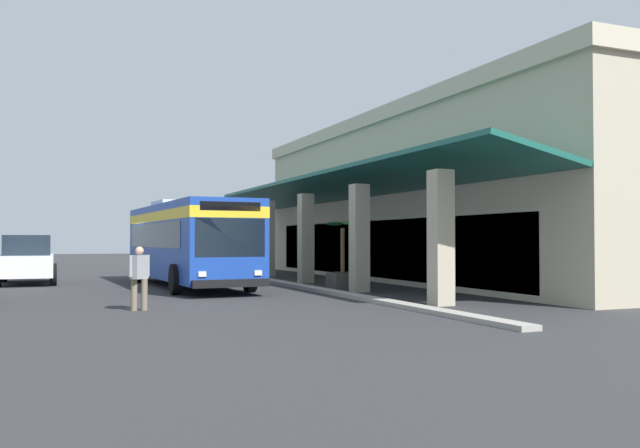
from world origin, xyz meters
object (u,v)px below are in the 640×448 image
at_px(pedestrian, 139,275).
at_px(potted_palm, 343,274).
at_px(transit_bus, 187,238).
at_px(parked_suv_white, 28,259).

bearing_deg(pedestrian, potted_palm, 122.50).
bearing_deg(transit_bus, potted_palm, 57.66).
bearing_deg(pedestrian, transit_bus, 161.18).
bearing_deg(potted_palm, parked_suv_white, -123.82).
height_order(parked_suv_white, pedestrian, parked_suv_white).
distance_m(transit_bus, parked_suv_white, 7.03).
xyz_separation_m(parked_suv_white, potted_palm, (7.24, 10.80, -0.48)).
bearing_deg(transit_bus, pedestrian, -18.82).
distance_m(transit_bus, potted_palm, 6.17).
height_order(pedestrian, potted_palm, potted_palm).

